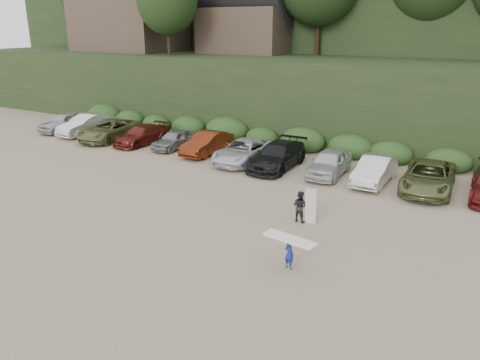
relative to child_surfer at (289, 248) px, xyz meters
The scene contains 4 objects.
ground 4.54m from the child_surfer, 158.66° to the left, with size 120.00×120.00×0.00m, color tan.
parked_cars 13.86m from the child_surfer, 123.20° to the left, with size 39.35×6.15×1.63m.
child_surfer is the anchor object (origin of this frame).
adult_surfer 4.42m from the child_surfer, 107.90° to the left, with size 1.20×0.63×1.72m.
Camera 1 is at (10.35, -15.82, 8.57)m, focal length 35.00 mm.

